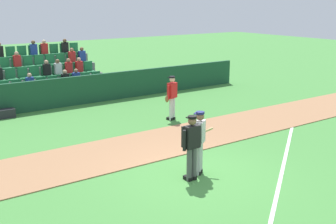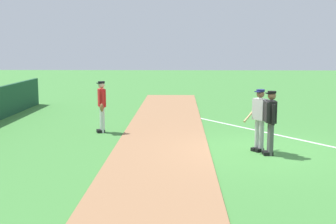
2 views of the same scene
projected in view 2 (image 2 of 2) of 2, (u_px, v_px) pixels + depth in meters
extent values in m
plane|color=#42843A|center=(262.00, 152.00, 12.66)|extent=(80.00, 80.00, 0.00)
cube|color=#9E704C|center=(161.00, 151.00, 12.73)|extent=(28.00, 2.76, 0.03)
cube|color=white|center=(261.00, 131.00, 15.61)|extent=(9.78, 7.12, 0.01)
cylinder|color=#B2B2B2|center=(261.00, 136.00, 12.65)|extent=(0.14, 0.14, 0.90)
cylinder|color=#B2B2B2|center=(257.00, 135.00, 12.78)|extent=(0.14, 0.14, 0.90)
cube|color=black|center=(259.00, 150.00, 12.68)|extent=(0.25, 0.28, 0.10)
cube|color=black|center=(255.00, 149.00, 12.81)|extent=(0.25, 0.28, 0.10)
cube|color=#B2B2B2|center=(260.00, 109.00, 12.61)|extent=(0.45, 0.41, 0.60)
cylinder|color=#B2B2B2|center=(267.00, 112.00, 12.41)|extent=(0.09, 0.09, 0.55)
cylinder|color=#B2B2B2|center=(254.00, 110.00, 12.82)|extent=(0.09, 0.09, 0.55)
sphere|color=brown|center=(261.00, 94.00, 12.54)|extent=(0.22, 0.22, 0.22)
cylinder|color=#191E4C|center=(261.00, 90.00, 12.53)|extent=(0.23, 0.23, 0.06)
cube|color=#191E4C|center=(258.00, 92.00, 12.47)|extent=(0.22, 0.20, 0.02)
cylinder|color=tan|center=(251.00, 114.00, 12.78)|extent=(0.67, 0.52, 0.41)
cylinder|color=#4C4C4C|center=(271.00, 139.00, 12.19)|extent=(0.14, 0.14, 0.90)
cylinder|color=#4C4C4C|center=(270.00, 138.00, 12.35)|extent=(0.14, 0.14, 0.90)
cube|color=black|center=(268.00, 154.00, 12.25)|extent=(0.13, 0.26, 0.10)
cube|color=black|center=(267.00, 152.00, 12.41)|extent=(0.13, 0.26, 0.10)
cube|color=black|center=(271.00, 112.00, 12.16)|extent=(0.41, 0.23, 0.60)
cylinder|color=black|center=(273.00, 115.00, 11.92)|extent=(0.09, 0.09, 0.55)
cylinder|color=black|center=(269.00, 112.00, 12.41)|extent=(0.09, 0.09, 0.55)
sphere|color=brown|center=(272.00, 96.00, 12.10)|extent=(0.22, 0.22, 0.22)
cylinder|color=black|center=(272.00, 92.00, 12.08)|extent=(0.23, 0.23, 0.06)
cube|color=black|center=(268.00, 93.00, 12.09)|extent=(0.18, 0.12, 0.02)
cube|color=black|center=(266.00, 112.00, 12.16)|extent=(0.44, 0.09, 0.56)
cylinder|color=silver|center=(103.00, 120.00, 15.35)|extent=(0.14, 0.14, 0.90)
cylinder|color=silver|center=(102.00, 119.00, 15.50)|extent=(0.14, 0.14, 0.90)
cube|color=black|center=(101.00, 131.00, 15.39)|extent=(0.20, 0.28, 0.10)
cube|color=black|center=(100.00, 131.00, 15.54)|extent=(0.20, 0.28, 0.10)
cube|color=red|center=(102.00, 98.00, 15.31)|extent=(0.45, 0.34, 0.60)
cylinder|color=red|center=(103.00, 100.00, 15.08)|extent=(0.09, 0.09, 0.55)
cylinder|color=red|center=(101.00, 98.00, 15.55)|extent=(0.09, 0.09, 0.55)
sphere|color=beige|center=(101.00, 85.00, 15.25)|extent=(0.22, 0.22, 0.22)
cylinder|color=black|center=(101.00, 82.00, 15.23)|extent=(0.23, 0.23, 0.06)
cube|color=black|center=(98.00, 83.00, 15.21)|extent=(0.21, 0.17, 0.02)
ellipsoid|color=brown|center=(102.00, 108.00, 15.09)|extent=(0.23, 0.18, 0.28)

